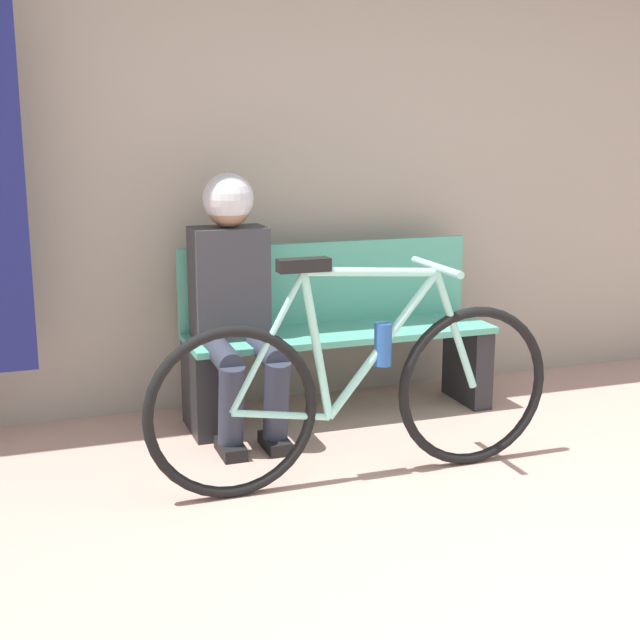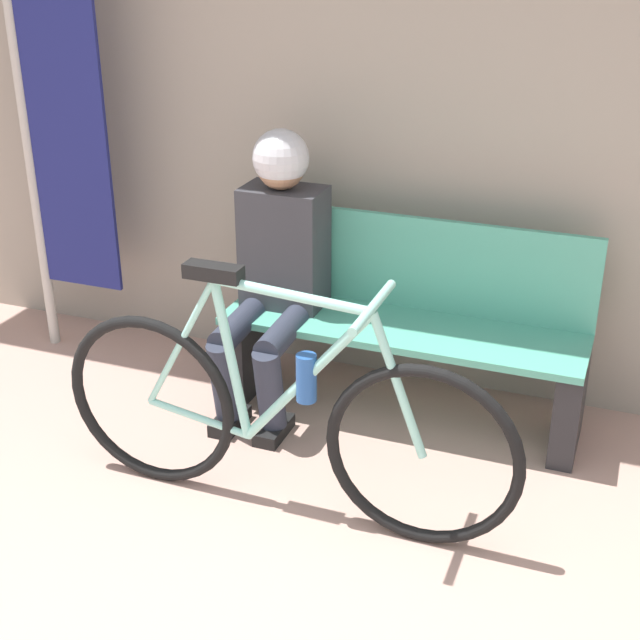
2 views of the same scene
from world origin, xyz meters
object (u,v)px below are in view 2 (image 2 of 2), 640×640
Objects in this scene: bicycle at (279,418)px; park_bench_near at (405,331)px; person_seated at (276,256)px; banner_pole at (56,129)px.

park_bench_near is at bearing 75.21° from bicycle.
person_seated is 1.19m from banner_pole.
park_bench_near is 1.25× the size of person_seated.
bicycle reaches higher than park_bench_near.
park_bench_near is 0.62m from person_seated.
person_seated is 0.62× the size of banner_pole.
park_bench_near is 0.78× the size of banner_pole.
banner_pole reaches higher than person_seated.
bicycle is 0.89× the size of banner_pole.
banner_pole is at bearing 149.31° from bicycle.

